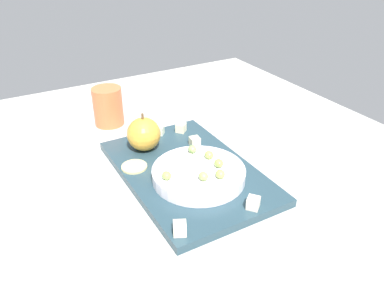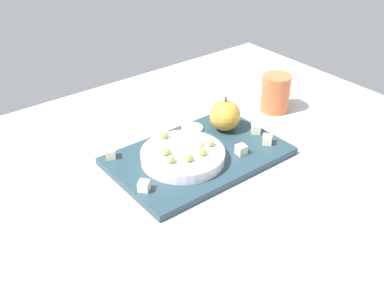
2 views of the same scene
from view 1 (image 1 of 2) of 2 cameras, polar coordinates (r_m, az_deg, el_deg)
table at (r=78.63cm, az=3.31°, el=-6.44°), size 130.01×101.49×3.72cm
platter at (r=78.54cm, az=-0.73°, el=-4.07°), size 37.44×24.19×1.59cm
serving_dish at (r=74.19cm, az=1.09°, el=-4.51°), size 17.94×17.94×2.27cm
apple_whole at (r=83.59cm, az=-7.12°, el=1.45°), size 7.27×7.27×7.27cm
apple_stem at (r=81.70cm, az=-7.30°, el=4.08°), size 0.50×0.50×1.20cm
cheese_cube_0 at (r=85.39cm, az=0.41°, el=0.36°), size 2.28×2.28×2.08cm
cheese_cube_1 at (r=62.42cm, az=-1.81°, el=-12.33°), size 2.77×2.77×2.08cm
cheese_cube_2 at (r=91.40cm, az=-1.64°, el=2.43°), size 2.93×2.93×2.08cm
cheese_cube_3 at (r=67.94cm, az=8.78°, el=-8.68°), size 2.92×2.92×2.08cm
cheese_cube_4 at (r=90.58cm, az=-4.86°, el=2.06°), size 2.93×2.93×2.08cm
cracker_0 at (r=79.07cm, az=-8.51°, el=-3.32°), size 5.20×5.20×0.40cm
grape_0 at (r=74.07cm, az=3.88°, el=-2.87°), size 1.88×1.69×1.59cm
grape_1 at (r=70.44cm, az=-3.64°, el=-4.78°), size 1.88×1.69×1.51cm
grape_2 at (r=78.50cm, az=0.04°, el=-0.76°), size 1.88×1.69×1.58cm
grape_3 at (r=70.28cm, az=1.69°, el=-4.77°), size 1.88×1.69×1.61cm
grape_4 at (r=70.99cm, az=4.18°, el=-4.45°), size 1.88×1.69×1.63cm
grape_5 at (r=76.51cm, az=2.33°, el=-1.67°), size 1.88×1.69×1.58cm
apple_slice_0 at (r=75.55cm, az=-1.07°, el=-2.53°), size 5.28×5.28×0.60cm
cup at (r=99.43cm, az=-12.30°, el=5.47°), size 10.53×7.35×9.64cm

